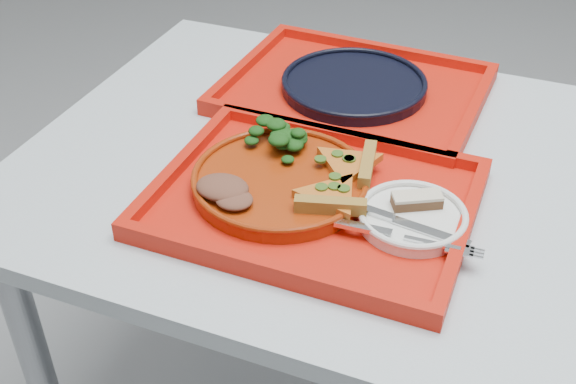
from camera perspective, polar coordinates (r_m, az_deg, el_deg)
The scene contains 13 objects.
table at distance 1.16m, azimuth 18.35°, elevation -3.84°, with size 1.60×0.80×0.75m.
tray_main at distance 1.04m, azimuth 2.00°, elevation -0.86°, with size 0.45×0.35×0.01m, color red.
tray_far at distance 1.32m, azimuth 5.20°, elevation 7.81°, with size 0.45×0.35×0.01m, color red.
dinner_plate at distance 1.06m, azimuth -0.59°, elevation 0.76°, with size 0.26×0.26×0.02m, color #8E2909.
side_plate at distance 1.01m, azimuth 9.78°, elevation -2.12°, with size 0.15×0.15×0.01m, color white.
navy_plate at distance 1.32m, azimuth 5.24°, elevation 8.34°, with size 0.26×0.26×0.02m, color black.
pizza_slice_a at distance 1.01m, azimuth 3.46°, elevation -0.11°, with size 0.11×0.10×0.02m, color orange, non-canonical shape.
pizza_slice_b at distance 1.07m, azimuth 4.74°, elevation 2.39°, with size 0.12×0.10×0.02m, color orange, non-canonical shape.
salad_heap at distance 1.11m, azimuth -0.95°, elevation 4.51°, with size 0.09×0.08×0.04m, color black.
meat_portion at distance 1.02m, azimuth -5.20°, elevation 0.35°, with size 0.08×0.06×0.02m, color brown.
dessert_bar at distance 1.02m, azimuth 10.15°, elevation -0.63°, with size 0.07×0.06×0.02m.
knife at distance 0.98m, azimuth 9.15°, elevation -2.35°, with size 0.18×0.02×0.01m, color silver.
fork at distance 0.96m, azimuth 9.05°, elevation -3.48°, with size 0.18×0.02×0.01m, color silver.
Camera 1 is at (-0.03, -0.91, 1.39)m, focal length 45.00 mm.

